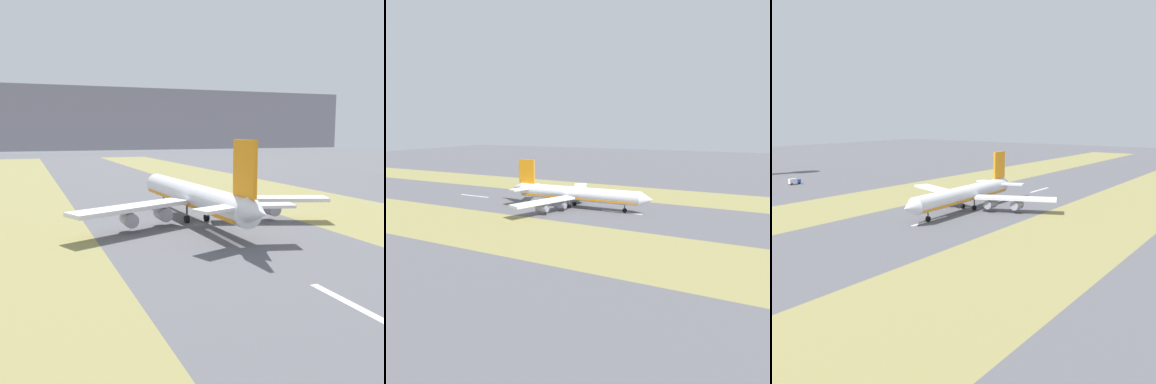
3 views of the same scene
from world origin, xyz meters
TOP-DOWN VIEW (x-y plane):
  - ground_plane at (0.00, 0.00)m, footprint 800.00×800.00m
  - grass_median_west at (-45.00, 0.00)m, footprint 40.00×600.00m
  - grass_median_east at (45.00, 0.00)m, footprint 40.00×600.00m
  - centreline_dash_near at (0.00, -54.38)m, footprint 1.20×18.00m
  - centreline_dash_mid at (0.00, -14.38)m, footprint 1.20×18.00m
  - centreline_dash_far at (0.00, 25.62)m, footprint 1.20×18.00m
  - airplane_main_jet at (0.71, 3.71)m, footprint 64.09×67.16m

SIDE VIEW (x-z plane):
  - ground_plane at x=0.00m, z-range 0.00..0.00m
  - grass_median_west at x=-45.00m, z-range 0.00..0.01m
  - grass_median_east at x=45.00m, z-range 0.00..0.01m
  - centreline_dash_near at x=0.00m, z-range 0.00..0.01m
  - centreline_dash_mid at x=0.00m, z-range 0.00..0.01m
  - centreline_dash_far at x=0.00m, z-range 0.00..0.01m
  - airplane_main_jet at x=0.71m, z-range -4.08..16.12m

